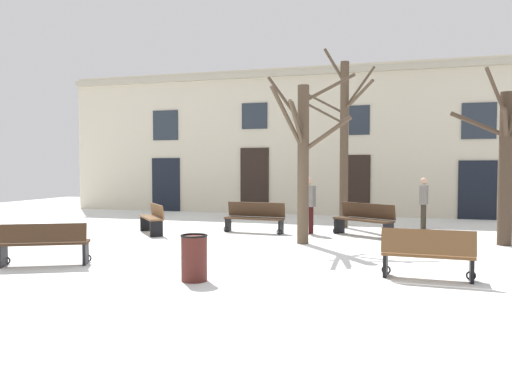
% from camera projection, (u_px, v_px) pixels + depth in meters
% --- Properties ---
extents(ground_plane, '(35.21, 35.21, 0.00)m').
position_uv_depth(ground_plane, '(231.00, 255.00, 11.30)').
color(ground_plane, white).
extents(building_facade, '(22.00, 0.60, 6.07)m').
position_uv_depth(building_facade, '(311.00, 140.00, 20.72)').
color(building_facade, beige).
rests_on(building_facade, ground).
extents(tree_right_of_center, '(2.30, 2.19, 4.46)m').
position_uv_depth(tree_right_of_center, '(303.00, 154.00, 12.83)').
color(tree_right_of_center, '#4C3D2D').
rests_on(tree_right_of_center, ground).
extents(tree_left_of_center, '(2.45, 1.43, 5.79)m').
position_uv_depth(tree_left_of_center, '(344.00, 139.00, 16.28)').
color(tree_left_of_center, '#4C3D2D').
rests_on(tree_left_of_center, ground).
extents(tree_foreground, '(2.14, 2.17, 4.35)m').
position_uv_depth(tree_foreground, '(506.00, 160.00, 12.55)').
color(tree_foreground, '#423326').
rests_on(tree_foreground, ground).
extents(litter_bin, '(0.48, 0.48, 0.81)m').
position_uv_depth(litter_bin, '(194.00, 258.00, 8.70)').
color(litter_bin, '#4C1E19').
rests_on(litter_bin, ground).
extents(bench_near_lamp, '(1.87, 0.57, 0.91)m').
position_uv_depth(bench_near_lamp, '(255.00, 217.00, 15.11)').
color(bench_near_lamp, '#3D2819').
rests_on(bench_near_lamp, ground).
extents(bench_near_center_tree, '(1.33, 1.46, 0.88)m').
position_uv_depth(bench_near_center_tree, '(153.00, 218.00, 14.84)').
color(bench_near_center_tree, brown).
rests_on(bench_near_center_tree, ground).
extents(bench_by_litter_bin, '(1.76, 1.20, 0.87)m').
position_uv_depth(bench_by_litter_bin, '(44.00, 243.00, 10.04)').
color(bench_by_litter_bin, '#3D2819').
rests_on(bench_by_litter_bin, ground).
extents(bench_far_corner, '(1.61, 0.55, 0.91)m').
position_uv_depth(bench_far_corner, '(428.00, 254.00, 8.79)').
color(bench_far_corner, brown).
rests_on(bench_far_corner, ground).
extents(bench_back_to_back_left, '(1.82, 1.41, 0.94)m').
position_uv_depth(bench_back_to_back_left, '(364.00, 219.00, 14.33)').
color(bench_back_to_back_left, '#3D2819').
rests_on(bench_back_to_back_left, ground).
extents(person_by_shop_door, '(0.42, 0.31, 1.67)m').
position_uv_depth(person_by_shop_door, '(308.00, 203.00, 14.84)').
color(person_by_shop_door, '#350F0F').
rests_on(person_by_shop_door, ground).
extents(person_strolling, '(0.29, 0.42, 1.64)m').
position_uv_depth(person_strolling, '(424.00, 201.00, 15.94)').
color(person_strolling, '#2D271E').
rests_on(person_strolling, ground).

